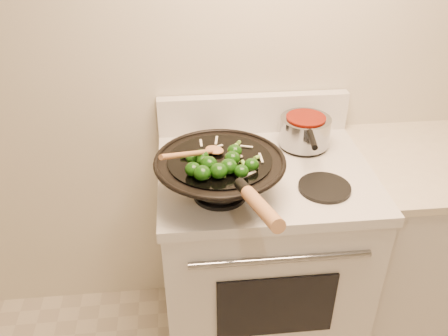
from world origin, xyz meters
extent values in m
plane|color=beige|center=(0.00, 1.50, 1.30)|extent=(3.50, 0.00, 3.50)
cube|color=silver|center=(-0.03, 1.17, 0.44)|extent=(0.76, 0.64, 0.88)
cube|color=silver|center=(-0.03, 1.17, 0.90)|extent=(0.78, 0.66, 0.04)
cube|color=silver|center=(-0.03, 1.47, 1.00)|extent=(0.78, 0.05, 0.16)
cylinder|color=gray|center=(-0.03, 0.84, 0.78)|extent=(0.60, 0.02, 0.02)
cube|color=black|center=(-0.03, 0.84, 0.55)|extent=(0.42, 0.01, 0.28)
cylinder|color=black|center=(-0.21, 1.02, 0.93)|extent=(0.18, 0.18, 0.01)
cylinder|color=black|center=(0.15, 1.02, 0.93)|extent=(0.18, 0.18, 0.01)
cylinder|color=black|center=(-0.21, 1.32, 0.93)|extent=(0.18, 0.18, 0.01)
cylinder|color=black|center=(0.15, 1.32, 0.93)|extent=(0.18, 0.18, 0.01)
cube|color=silver|center=(0.73, 1.20, 0.44)|extent=(0.79, 0.60, 0.88)
torus|color=black|center=(-0.21, 1.02, 1.06)|extent=(0.43, 0.43, 0.02)
cylinder|color=black|center=(-0.21, 1.02, 1.06)|extent=(0.34, 0.34, 0.01)
cylinder|color=black|center=(-0.16, 0.78, 1.11)|extent=(0.05, 0.08, 0.05)
cylinder|color=#A56C41|center=(-0.14, 0.64, 1.15)|extent=(0.08, 0.23, 0.09)
ellipsoid|color=#103808|center=(-0.11, 0.95, 1.08)|extent=(0.05, 0.05, 0.04)
cylinder|color=#4B7429|center=(-0.10, 0.95, 1.07)|extent=(0.02, 0.02, 0.02)
ellipsoid|color=#103808|center=(-0.26, 0.99, 1.08)|extent=(0.04, 0.04, 0.03)
ellipsoid|color=#103808|center=(-0.16, 1.04, 1.08)|extent=(0.05, 0.05, 0.04)
ellipsoid|color=#103808|center=(-0.17, 0.99, 1.08)|extent=(0.05, 0.05, 0.04)
cylinder|color=#4B7429|center=(-0.15, 0.99, 1.07)|extent=(0.02, 0.02, 0.02)
ellipsoid|color=#103808|center=(-0.25, 0.96, 1.08)|extent=(0.05, 0.05, 0.05)
ellipsoid|color=#103808|center=(-0.30, 1.01, 1.08)|extent=(0.04, 0.04, 0.03)
ellipsoid|color=#103808|center=(-0.24, 0.97, 1.08)|extent=(0.04, 0.04, 0.03)
cylinder|color=#4B7429|center=(-0.23, 0.97, 1.07)|extent=(0.02, 0.02, 0.02)
ellipsoid|color=#103808|center=(-0.30, 0.94, 1.08)|extent=(0.05, 0.05, 0.04)
ellipsoid|color=#103808|center=(-0.15, 0.92, 1.08)|extent=(0.05, 0.05, 0.04)
ellipsoid|color=#103808|center=(-0.22, 0.92, 1.08)|extent=(0.05, 0.05, 0.05)
cylinder|color=#4B7429|center=(-0.20, 0.92, 1.07)|extent=(0.02, 0.02, 0.02)
ellipsoid|color=#103808|center=(-0.27, 1.02, 1.08)|extent=(0.05, 0.05, 0.04)
ellipsoid|color=#103808|center=(-0.19, 0.94, 1.08)|extent=(0.05, 0.05, 0.05)
ellipsoid|color=#103808|center=(-0.27, 0.91, 1.08)|extent=(0.05, 0.05, 0.05)
cylinder|color=#4B7429|center=(-0.25, 0.91, 1.07)|extent=(0.02, 0.02, 0.02)
cube|color=#EDE7CE|center=(-0.14, 0.92, 1.07)|extent=(0.04, 0.05, 0.00)
cube|color=#EDE7CE|center=(-0.13, 0.97, 1.07)|extent=(0.03, 0.05, 0.00)
cube|color=#EDE7CE|center=(-0.26, 1.13, 1.07)|extent=(0.01, 0.05, 0.00)
cube|color=#EDE7CE|center=(-0.11, 1.09, 1.07)|extent=(0.04, 0.02, 0.00)
cube|color=#EDE7CE|center=(-0.13, 0.92, 1.07)|extent=(0.05, 0.04, 0.00)
cube|color=#EDE7CE|center=(-0.21, 1.10, 1.07)|extent=(0.05, 0.03, 0.00)
cube|color=#EDE7CE|center=(-0.23, 0.98, 1.07)|extent=(0.05, 0.02, 0.00)
cube|color=#EDE7CE|center=(-0.21, 1.14, 1.07)|extent=(0.02, 0.06, 0.00)
cube|color=#EDE7CE|center=(-0.27, 0.99, 1.07)|extent=(0.03, 0.03, 0.00)
cube|color=#EDE7CE|center=(-0.07, 1.01, 1.07)|extent=(0.01, 0.06, 0.00)
cylinder|color=#6CAC37|center=(-0.13, 0.97, 1.07)|extent=(0.03, 0.03, 0.01)
cylinder|color=#6CAC37|center=(-0.13, 1.11, 1.07)|extent=(0.01, 0.03, 0.02)
cylinder|color=#6CAC37|center=(-0.22, 0.92, 1.07)|extent=(0.03, 0.02, 0.02)
cylinder|color=#6CAC37|center=(-0.27, 1.01, 1.07)|extent=(0.03, 0.02, 0.01)
cylinder|color=#6CAC37|center=(-0.25, 0.99, 1.07)|extent=(0.03, 0.02, 0.02)
cylinder|color=#6CAC37|center=(-0.09, 1.01, 1.07)|extent=(0.03, 0.02, 0.02)
cylinder|color=#6CAC37|center=(-0.32, 1.04, 1.07)|extent=(0.03, 0.02, 0.02)
cylinder|color=#6CAC37|center=(-0.15, 1.08, 1.07)|extent=(0.03, 0.01, 0.01)
sphere|color=beige|center=(-0.21, 0.93, 1.07)|extent=(0.01, 0.01, 0.01)
sphere|color=beige|center=(-0.28, 0.98, 1.07)|extent=(0.01, 0.01, 0.01)
sphere|color=beige|center=(-0.14, 1.02, 1.07)|extent=(0.01, 0.01, 0.01)
ellipsoid|color=#A56C41|center=(-0.22, 1.06, 1.07)|extent=(0.08, 0.08, 0.02)
cylinder|color=#A56C41|center=(-0.31, 0.96, 1.12)|extent=(0.18, 0.21, 0.12)
cylinder|color=gray|center=(0.15, 1.32, 0.99)|extent=(0.20, 0.20, 0.11)
cylinder|color=#690F05|center=(0.15, 1.32, 1.05)|extent=(0.15, 0.15, 0.01)
cylinder|color=black|center=(0.14, 1.16, 1.04)|extent=(0.03, 0.12, 0.02)
camera|label=1|loc=(-0.32, -0.27, 1.85)|focal=38.00mm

